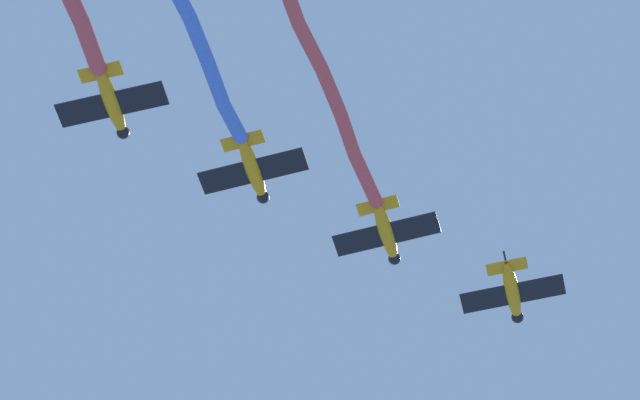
% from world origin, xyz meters
% --- Properties ---
extents(airplane_lead, '(4.72, 6.13, 1.52)m').
position_xyz_m(airplane_lead, '(2.94, 4.88, 65.70)').
color(airplane_lead, orange).
extents(airplane_left_wing, '(4.73, 6.16, 1.52)m').
position_xyz_m(airplane_left_wing, '(-4.58, 8.70, 65.95)').
color(airplane_left_wing, orange).
extents(smoke_trail_left_wing, '(17.38, 5.13, 1.24)m').
position_xyz_m(smoke_trail_left_wing, '(-15.00, 5.94, 66.01)').
color(smoke_trail_left_wing, '#DB4C4C').
extents(airplane_right_wing, '(4.73, 6.15, 1.52)m').
position_xyz_m(airplane_right_wing, '(-12.11, 12.51, 66.20)').
color(airplane_right_wing, orange).
extents(airplane_slot, '(4.72, 6.13, 1.52)m').
position_xyz_m(airplane_slot, '(-19.64, 16.34, 66.45)').
color(airplane_slot, orange).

